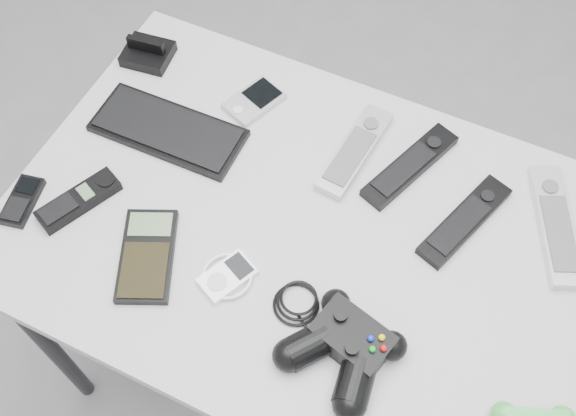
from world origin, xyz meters
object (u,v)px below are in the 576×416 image
at_px(remote_silver_b, 556,224).
at_px(mp3_player, 227,276).
at_px(controller_black, 345,346).
at_px(cordless_handset, 78,200).
at_px(desk, 317,252).
at_px(pda_keyboard, 168,130).
at_px(mobile_phone, 22,201).
at_px(calculator, 147,255).
at_px(remote_silver_a, 355,151).
at_px(remote_black_a, 410,165).
at_px(remote_black_b, 465,220).
at_px(pda, 254,101).

bearing_deg(remote_silver_b, mp3_player, -168.85).
distance_m(remote_silver_b, mp3_player, 0.55).
bearing_deg(mp3_player, controller_black, 16.48).
bearing_deg(remote_silver_b, cordless_handset, 178.01).
height_order(desk, controller_black, controller_black).
bearing_deg(controller_black, pda_keyboard, 165.94).
xyz_separation_m(mobile_phone, calculator, (0.25, 0.00, 0.00)).
height_order(desk, remote_silver_a, remote_silver_a).
height_order(remote_black_a, controller_black, controller_black).
xyz_separation_m(remote_black_a, remote_silver_b, (0.26, -0.01, 0.00)).
bearing_deg(remote_silver_b, pda_keyboard, 164.66).
relative_size(remote_silver_a, remote_black_b, 1.02).
relative_size(remote_black_a, remote_black_b, 1.03).
xyz_separation_m(mobile_phone, mp3_player, (0.38, 0.03, -0.00)).
bearing_deg(pda, controller_black, -26.55).
xyz_separation_m(remote_black_b, controller_black, (-0.09, -0.29, 0.02)).
bearing_deg(remote_silver_a, cordless_handset, -137.24).
relative_size(desk, remote_silver_b, 4.58).
distance_m(remote_silver_a, remote_black_a, 0.10).
bearing_deg(desk, controller_black, -55.15).
height_order(pda, cordless_handset, cordless_handset).
relative_size(desk, remote_black_a, 5.01).
bearing_deg(desk, mobile_phone, -161.55).
bearing_deg(mp3_player, remote_silver_a, 98.90).
relative_size(pda_keyboard, mobile_phone, 2.85).
xyz_separation_m(remote_black_b, calculator, (-0.44, -0.28, -0.00)).
bearing_deg(cordless_handset, desk, 41.23).
relative_size(remote_silver_a, mobile_phone, 2.13).
bearing_deg(remote_black_b, mp3_player, -121.06).
bearing_deg(remote_black_a, remote_silver_a, -152.13).
bearing_deg(desk, remote_silver_b, 27.51).
distance_m(pda_keyboard, pda, 0.17).
bearing_deg(calculator, desk, 9.41).
relative_size(remote_silver_b, calculator, 1.37).
distance_m(remote_black_b, controller_black, 0.31).
xyz_separation_m(desk, pda_keyboard, (-0.33, 0.08, 0.07)).
bearing_deg(controller_black, calculator, -167.12).
bearing_deg(remote_black_b, remote_silver_a, -174.44).
xyz_separation_m(pda, remote_silver_b, (0.57, -0.02, 0.00)).
bearing_deg(remote_silver_b, remote_silver_a, 156.56).
bearing_deg(remote_black_a, remote_black_b, -7.95).
bearing_deg(pda, cordless_handset, -96.62).
bearing_deg(remote_black_b, pda, -171.38).
height_order(pda_keyboard, remote_silver_b, remote_silver_b).
relative_size(pda, mp3_player, 1.20).
xyz_separation_m(desk, calculator, (-0.23, -0.16, 0.07)).
xyz_separation_m(pda, cordless_handset, (-0.17, -0.32, 0.00)).
distance_m(mobile_phone, mp3_player, 0.38).
relative_size(mobile_phone, controller_black, 0.35).
height_order(remote_black_a, mp3_player, remote_black_a).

